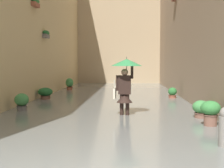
{
  "coord_description": "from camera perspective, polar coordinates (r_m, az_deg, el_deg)",
  "views": [
    {
      "loc": [
        -0.84,
        3.34,
        1.74
      ],
      "look_at": [
        -0.28,
        -7.18,
        1.06
      ],
      "focal_mm": 51.46,
      "sensor_mm": 36.0,
      "label": 1
    }
  ],
  "objects": [
    {
      "name": "building_facade_far",
      "position": [
        27.09,
        1.25,
        9.89
      ],
      "size": [
        10.24,
        1.8,
        9.33
      ],
      "primitive_type": "cube",
      "color": "tan",
      "rests_on": "ground_plane"
    },
    {
      "name": "potted_plant_near_left",
      "position": [
        8.7,
        17.1,
        -4.88
      ],
      "size": [
        0.52,
        0.52,
        0.78
      ],
      "color": "brown",
      "rests_on": "ground_plane"
    },
    {
      "name": "potted_plant_near_right",
      "position": [
        14.81,
        -11.77,
        -1.66
      ],
      "size": [
        0.66,
        0.66,
        0.64
      ],
      "color": "brown",
      "rests_on": "ground_plane"
    },
    {
      "name": "potted_plant_mid_right",
      "position": [
        19.7,
        -7.55,
        -0.06
      ],
      "size": [
        0.47,
        0.47,
        0.83
      ],
      "color": "#9E563D",
      "rests_on": "ground_plane"
    },
    {
      "name": "ground_plane",
      "position": [
        14.8,
        -0.24,
        -3.06
      ],
      "size": [
        60.0,
        60.0,
        0.0
      ],
      "primitive_type": "plane",
      "color": "gray"
    },
    {
      "name": "person_wading",
      "position": [
        9.97,
        2.41,
        1.42
      ],
      "size": [
        0.97,
        0.97,
        1.95
      ],
      "color": "#2D2319",
      "rests_on": "ground_plane"
    },
    {
      "name": "potted_plant_mid_left",
      "position": [
        9.92,
        15.54,
        -4.43
      ],
      "size": [
        0.51,
        0.51,
        0.64
      ],
      "color": "brown",
      "rests_on": "ground_plane"
    },
    {
      "name": "flood_water",
      "position": [
        14.79,
        -0.24,
        -2.82
      ],
      "size": [
        7.44,
        28.68,
        0.12
      ],
      "primitive_type": "cube",
      "color": "slate",
      "rests_on": "ground_plane"
    },
    {
      "name": "potted_plant_far_right",
      "position": [
        11.49,
        -15.74,
        -3.13
      ],
      "size": [
        0.48,
        0.48,
        0.71
      ],
      "color": "#66605B",
      "rests_on": "ground_plane"
    },
    {
      "name": "potted_plant_far_left",
      "position": [
        15.23,
        10.69,
        -1.69
      ],
      "size": [
        0.41,
        0.41,
        0.62
      ],
      "color": "brown",
      "rests_on": "ground_plane"
    }
  ]
}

